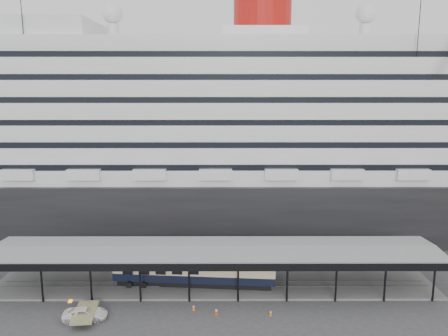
% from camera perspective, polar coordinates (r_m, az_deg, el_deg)
% --- Properties ---
extents(ground, '(200.00, 200.00, 0.00)m').
position_cam_1_polar(ground, '(53.34, -1.38, -17.47)').
color(ground, '#353538').
rests_on(ground, ground).
extents(cruise_ship, '(130.00, 30.00, 43.90)m').
position_cam_1_polar(cruise_ship, '(79.41, -0.92, 5.65)').
color(cruise_ship, black).
rests_on(cruise_ship, ground).
extents(platform_canopy, '(56.00, 9.18, 5.30)m').
position_cam_1_polar(platform_canopy, '(56.82, -1.28, -13.00)').
color(platform_canopy, slate).
rests_on(platform_canopy, ground).
extents(port_truck, '(4.96, 2.68, 1.32)m').
position_cam_1_polar(port_truck, '(52.45, -17.66, -17.68)').
color(port_truck, white).
rests_on(port_truck, ground).
extents(pullman_carriage, '(20.60, 4.31, 20.08)m').
position_cam_1_polar(pullman_carriage, '(56.89, -3.91, -12.89)').
color(pullman_carriage, black).
rests_on(pullman_carriage, ground).
extents(traffic_cone_left, '(0.43, 0.43, 0.66)m').
position_cam_1_polar(traffic_cone_left, '(52.28, -3.99, -17.69)').
color(traffic_cone_left, orange).
rests_on(traffic_cone_left, ground).
extents(traffic_cone_mid, '(0.42, 0.42, 0.80)m').
position_cam_1_polar(traffic_cone_mid, '(51.29, -1.01, -18.18)').
color(traffic_cone_mid, red).
rests_on(traffic_cone_mid, ground).
extents(traffic_cone_right, '(0.38, 0.38, 0.69)m').
position_cam_1_polar(traffic_cone_right, '(51.31, 6.11, -18.30)').
color(traffic_cone_right, '#E25D0C').
rests_on(traffic_cone_right, ground).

